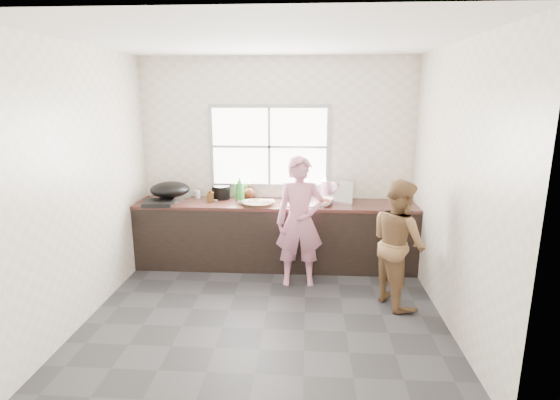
# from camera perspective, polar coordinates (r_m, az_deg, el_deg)

# --- Properties ---
(floor) EXTENTS (3.60, 3.20, 0.01)m
(floor) POSITION_cam_1_polar(r_m,az_deg,el_deg) (4.74, -1.76, -14.37)
(floor) COLOR #2C2C2E
(floor) RESTS_ON ground
(ceiling) EXTENTS (3.60, 3.20, 0.01)m
(ceiling) POSITION_cam_1_polar(r_m,az_deg,el_deg) (4.22, -2.04, 20.23)
(ceiling) COLOR silver
(ceiling) RESTS_ON wall_back
(wall_back) EXTENTS (3.60, 0.01, 2.70)m
(wall_back) POSITION_cam_1_polar(r_m,az_deg,el_deg) (5.85, -0.39, 5.06)
(wall_back) COLOR beige
(wall_back) RESTS_ON ground
(wall_left) EXTENTS (0.01, 3.20, 2.70)m
(wall_left) POSITION_cam_1_polar(r_m,az_deg,el_deg) (4.80, -23.90, 2.01)
(wall_left) COLOR silver
(wall_left) RESTS_ON ground
(wall_right) EXTENTS (0.01, 3.20, 2.70)m
(wall_right) POSITION_cam_1_polar(r_m,az_deg,el_deg) (4.48, 21.75, 1.47)
(wall_right) COLOR beige
(wall_right) RESTS_ON ground
(wall_front) EXTENTS (3.60, 0.01, 2.70)m
(wall_front) POSITION_cam_1_polar(r_m,az_deg,el_deg) (2.74, -5.08, -4.89)
(wall_front) COLOR beige
(wall_front) RESTS_ON ground
(cabinet) EXTENTS (3.60, 0.62, 0.82)m
(cabinet) POSITION_cam_1_polar(r_m,az_deg,el_deg) (5.76, -0.59, -4.69)
(cabinet) COLOR black
(cabinet) RESTS_ON floor
(countertop) EXTENTS (3.60, 0.64, 0.04)m
(countertop) POSITION_cam_1_polar(r_m,az_deg,el_deg) (5.64, -0.60, -0.54)
(countertop) COLOR #3D1E19
(countertop) RESTS_ON cabinet
(sink) EXTENTS (0.55, 0.45, 0.02)m
(sink) POSITION_cam_1_polar(r_m,az_deg,el_deg) (5.62, 2.95, -0.35)
(sink) COLOR silver
(sink) RESTS_ON countertop
(faucet) EXTENTS (0.02, 0.02, 0.30)m
(faucet) POSITION_cam_1_polar(r_m,az_deg,el_deg) (5.79, 3.00, 1.52)
(faucet) COLOR silver
(faucet) RESTS_ON countertop
(window_frame) EXTENTS (1.60, 0.05, 1.10)m
(window_frame) POSITION_cam_1_polar(r_m,az_deg,el_deg) (5.82, -1.39, 6.99)
(window_frame) COLOR #9EA0A5
(window_frame) RESTS_ON wall_back
(window_glazing) EXTENTS (1.50, 0.01, 1.00)m
(window_glazing) POSITION_cam_1_polar(r_m,az_deg,el_deg) (5.79, -1.42, 6.97)
(window_glazing) COLOR white
(window_glazing) RESTS_ON window_frame
(woman) EXTENTS (0.54, 0.37, 1.44)m
(woman) POSITION_cam_1_polar(r_m,az_deg,el_deg) (5.12, 2.60, -3.40)
(woman) COLOR pink
(woman) RESTS_ON floor
(person_side) EXTENTS (0.73, 0.81, 1.37)m
(person_side) POSITION_cam_1_polar(r_m,az_deg,el_deg) (4.83, 15.21, -5.39)
(person_side) COLOR brown
(person_side) RESTS_ON floor
(cutting_board) EXTENTS (0.44, 0.44, 0.04)m
(cutting_board) POSITION_cam_1_polar(r_m,az_deg,el_deg) (5.53, -2.92, -0.42)
(cutting_board) COLOR black
(cutting_board) RESTS_ON countertop
(cleaver) EXTENTS (0.22, 0.18, 0.01)m
(cleaver) POSITION_cam_1_polar(r_m,az_deg,el_deg) (5.59, -4.57, -0.07)
(cleaver) COLOR silver
(cleaver) RESTS_ON cutting_board
(bowl_mince) EXTENTS (0.23, 0.23, 0.05)m
(bowl_mince) POSITION_cam_1_polar(r_m,az_deg,el_deg) (5.55, -1.73, -0.32)
(bowl_mince) COLOR white
(bowl_mince) RESTS_ON countertop
(bowl_crabs) EXTENTS (0.20, 0.20, 0.06)m
(bowl_crabs) POSITION_cam_1_polar(r_m,az_deg,el_deg) (5.49, 5.56, -0.49)
(bowl_crabs) COLOR silver
(bowl_crabs) RESTS_ON countertop
(bowl_held) EXTENTS (0.27, 0.27, 0.07)m
(bowl_held) POSITION_cam_1_polar(r_m,az_deg,el_deg) (5.41, 2.93, -0.58)
(bowl_held) COLOR white
(bowl_held) RESTS_ON countertop
(black_pot) EXTENTS (0.32, 0.32, 0.17)m
(black_pot) POSITION_cam_1_polar(r_m,az_deg,el_deg) (5.89, -7.72, 1.00)
(black_pot) COLOR black
(black_pot) RESTS_ON countertop
(plate_food) EXTENTS (0.21, 0.21, 0.02)m
(plate_food) POSITION_cam_1_polar(r_m,az_deg,el_deg) (5.88, -8.51, 0.17)
(plate_food) COLOR white
(plate_food) RESTS_ON countertop
(bottle_green) EXTENTS (0.13, 0.13, 0.32)m
(bottle_green) POSITION_cam_1_polar(r_m,az_deg,el_deg) (5.76, -5.30, 1.54)
(bottle_green) COLOR #297E2B
(bottle_green) RESTS_ON countertop
(bottle_brown_tall) EXTENTS (0.09, 0.09, 0.17)m
(bottle_brown_tall) POSITION_cam_1_polar(r_m,az_deg,el_deg) (5.73, -9.10, 0.58)
(bottle_brown_tall) COLOR #463011
(bottle_brown_tall) RESTS_ON countertop
(bottle_brown_short) EXTENTS (0.19, 0.19, 0.18)m
(bottle_brown_short) POSITION_cam_1_polar(r_m,az_deg,el_deg) (5.88, -4.06, 1.11)
(bottle_brown_short) COLOR #522614
(bottle_brown_short) RESTS_ON countertop
(glass_jar) EXTENTS (0.08, 0.08, 0.10)m
(glass_jar) POSITION_cam_1_polar(r_m,az_deg,el_deg) (5.98, -10.71, 0.73)
(glass_jar) COLOR silver
(glass_jar) RESTS_ON countertop
(burner) EXTENTS (0.40, 0.40, 0.05)m
(burner) POSITION_cam_1_polar(r_m,az_deg,el_deg) (5.73, -15.59, -0.35)
(burner) COLOR black
(burner) RESTS_ON countertop
(wok) EXTENTS (0.61, 0.61, 0.19)m
(wok) POSITION_cam_1_polar(r_m,az_deg,el_deg) (5.87, -14.18, 1.34)
(wok) COLOR black
(wok) RESTS_ON burner
(dish_rack) EXTENTS (0.46, 0.37, 0.30)m
(dish_rack) POSITION_cam_1_polar(r_m,az_deg,el_deg) (5.63, 7.66, 1.09)
(dish_rack) COLOR silver
(dish_rack) RESTS_ON countertop
(pot_lid_left) EXTENTS (0.30, 0.30, 0.01)m
(pot_lid_left) POSITION_cam_1_polar(r_m,az_deg,el_deg) (5.91, -13.62, -0.02)
(pot_lid_left) COLOR silver
(pot_lid_left) RESTS_ON countertop
(pot_lid_right) EXTENTS (0.29, 0.29, 0.01)m
(pot_lid_right) POSITION_cam_1_polar(r_m,az_deg,el_deg) (6.08, -12.55, 0.41)
(pot_lid_right) COLOR silver
(pot_lid_right) RESTS_ON countertop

